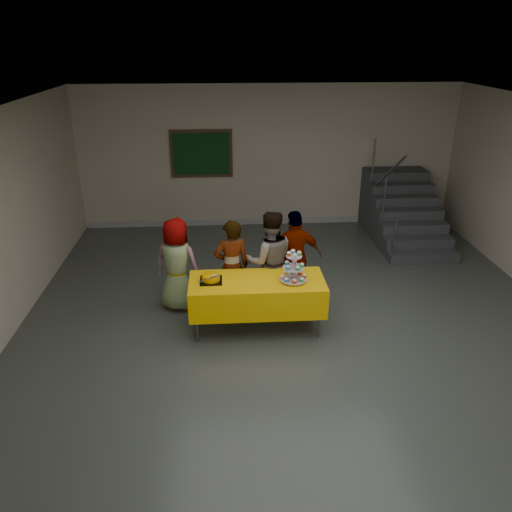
{
  "coord_description": "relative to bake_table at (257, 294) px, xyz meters",
  "views": [
    {
      "loc": [
        -0.98,
        -5.51,
        3.87
      ],
      "look_at": [
        -0.55,
        0.85,
        1.05
      ],
      "focal_mm": 35.0,
      "sensor_mm": 36.0,
      "label": 1
    }
  ],
  "objects": [
    {
      "name": "room_shell",
      "position": [
        0.55,
        -0.63,
        1.57
      ],
      "size": [
        10.0,
        10.04,
        3.02
      ],
      "color": "#4C514C",
      "rests_on": "ground"
    },
    {
      "name": "bake_table",
      "position": [
        0.0,
        0.0,
        0.0
      ],
      "size": [
        1.88,
        0.78,
        0.77
      ],
      "color": "#595960",
      "rests_on": "ground"
    },
    {
      "name": "cupcake_stand",
      "position": [
        0.5,
        -0.05,
        0.38
      ],
      "size": [
        0.38,
        0.38,
        0.44
      ],
      "color": "silver",
      "rests_on": "bake_table"
    },
    {
      "name": "bear_cake",
      "position": [
        -0.63,
        0.02,
        0.27
      ],
      "size": [
        0.32,
        0.36,
        0.12
      ],
      "color": "black",
      "rests_on": "bake_table"
    },
    {
      "name": "schoolchild_a",
      "position": [
        -1.16,
        0.7,
        0.17
      ],
      "size": [
        0.82,
        0.67,
        1.45
      ],
      "primitive_type": "imported",
      "rotation": [
        0.0,
        0.0,
        2.81
      ],
      "color": "slate",
      "rests_on": "ground"
    },
    {
      "name": "schoolchild_b",
      "position": [
        -0.34,
        0.54,
        0.18
      ],
      "size": [
        0.59,
        0.45,
        1.47
      ],
      "primitive_type": "imported",
      "rotation": [
        0.0,
        0.0,
        3.34
      ],
      "color": "slate",
      "rests_on": "ground"
    },
    {
      "name": "schoolchild_c",
      "position": [
        0.23,
        0.61,
        0.23
      ],
      "size": [
        0.81,
        0.66,
        1.56
      ],
      "primitive_type": "imported",
      "rotation": [
        0.0,
        0.0,
        3.23
      ],
      "color": "slate",
      "rests_on": "ground"
    },
    {
      "name": "schoolchild_d",
      "position": [
        0.64,
        0.79,
        0.19
      ],
      "size": [
        0.93,
        0.53,
        1.5
      ],
      "primitive_type": "imported",
      "rotation": [
        0.0,
        0.0,
        3.34
      ],
      "color": "slate",
      "rests_on": "ground"
    },
    {
      "name": "staircase",
      "position": [
        3.25,
        3.48,
        -0.07
      ],
      "size": [
        1.3,
        2.4,
        2.04
      ],
      "color": "#424447",
      "rests_on": "ground"
    },
    {
      "name": "noticeboard",
      "position": [
        -0.87,
        4.32,
        1.04
      ],
      "size": [
        1.3,
        0.05,
        1.0
      ],
      "color": "#472B16",
      "rests_on": "ground"
    }
  ]
}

